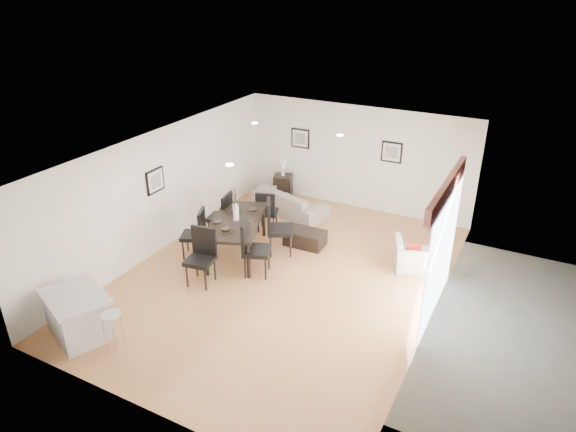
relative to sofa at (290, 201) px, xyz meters
The scene contains 26 objects.
ground 3.17m from the sofa, 64.86° to the right, with size 8.00×8.00×0.00m, color tan.
wall_back 2.05m from the sofa, 40.63° to the left, with size 6.00×0.04×2.70m, color white.
wall_front 7.06m from the sofa, 78.95° to the right, with size 6.00×0.04×2.70m, color white.
wall_left 3.46m from the sofa, 120.23° to the right, with size 0.04×8.00×2.70m, color white.
wall_right 5.30m from the sofa, 33.32° to the right, with size 0.04×8.00×2.70m, color white.
ceiling 3.96m from the sofa, 64.86° to the right, with size 6.00×8.00×0.02m, color white.
sofa is the anchor object (origin of this frame).
armchair 3.89m from the sofa, 19.15° to the right, with size 0.99×0.86×0.64m, color beige.
dining_table 2.50m from the sofa, 90.40° to the right, with size 1.64×2.23×0.83m.
dining_chair_wnear 3.03m from the sofa, 104.05° to the right, with size 0.65×0.65×1.09m.
dining_chair_wfar 2.10m from the sofa, 110.40° to the right, with size 0.56×0.56×1.10m.
dining_chair_enear 3.10m from the sofa, 77.09° to the right, with size 0.69×0.69×1.19m.
dining_chair_efar 2.17m from the sofa, 71.10° to the right, with size 0.76×0.76×1.25m.
dining_chair_head 3.72m from the sofa, 90.50° to the right, with size 0.59×0.59×1.15m.
dining_chair_foot 1.24m from the sofa, 89.54° to the right, with size 0.58×0.58×1.03m.
vase 2.60m from the sofa, 90.40° to the right, with size 0.91×1.43×0.76m.
coffee_table 1.80m from the sofa, 51.40° to the right, with size 0.89×0.54×0.36m, color black.
side_table 1.02m from the sofa, 127.60° to the left, with size 0.48×0.48×0.64m, color black.
table_lamp 1.19m from the sofa, 127.60° to the left, with size 0.22×0.22×0.43m.
cushion 3.85m from the sofa, 20.89° to the right, with size 0.28×0.09×0.28m, color #A31E15.
kitchen_island 6.13m from the sofa, 98.36° to the right, with size 1.40×1.26×0.80m.
bar_stool 6.07m from the sofa, 90.92° to the right, with size 0.32×0.32×0.69m.
framed_print_back_left 1.77m from the sofa, 103.17° to the left, with size 0.52×0.04×0.52m.
framed_print_back_right 2.84m from the sofa, 26.55° to the left, with size 0.52×0.04×0.52m.
framed_print_left_wall 3.71m from the sofa, 118.13° to the right, with size 0.04×0.52×0.52m.
sliding_door 5.18m from the sofa, 30.72° to the right, with size 0.12×2.70×2.57m.
Camera 1 is at (4.22, -7.87, 5.64)m, focal length 32.00 mm.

